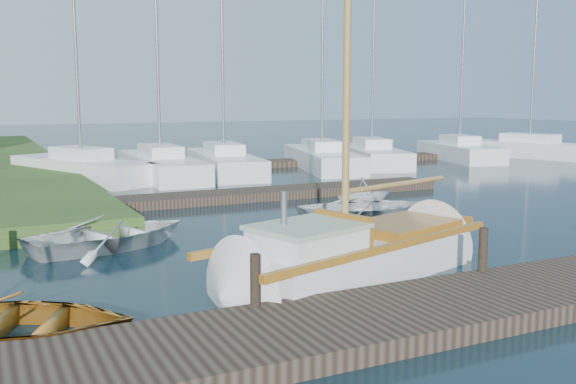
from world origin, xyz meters
name	(u,v)px	position (x,y,z in m)	size (l,w,h in m)	color
ground	(288,241)	(0.00, 0.00, 0.00)	(160.00, 160.00, 0.00)	black
near_dock	(454,306)	(0.00, -6.00, 0.15)	(18.00, 2.20, 0.30)	black
far_dock	(257,194)	(2.00, 6.50, 0.15)	(14.00, 1.60, 0.30)	black
pontoon	(325,161)	(10.00, 16.00, 0.15)	(30.00, 1.60, 0.30)	black
mooring_post_1	(255,280)	(-3.00, -5.00, 0.70)	(0.16, 0.16, 0.80)	black
mooring_post_2	(483,249)	(1.50, -5.00, 0.70)	(0.16, 0.16, 0.80)	black
sailboat	(357,258)	(-0.12, -3.31, 0.34)	(7.41, 3.96, 9.83)	white
dinghy	(8,317)	(-6.42, -4.11, 0.37)	(2.53, 3.54, 0.73)	#8F5413
tender_a	(111,230)	(-3.98, 1.23, 0.40)	(2.74, 3.84, 0.80)	white
tender_c	(367,205)	(3.26, 1.56, 0.40)	(2.79, 3.90, 0.81)	white
tender_d	(366,191)	(4.29, 3.20, 0.54)	(1.78, 2.07, 1.09)	white
marina_boat_0	(81,167)	(-2.68, 14.43, 0.58)	(5.18, 8.21, 11.69)	white
marina_boat_1	(161,164)	(0.68, 14.25, 0.57)	(2.51, 8.98, 11.39)	white
marina_boat_2	(224,161)	(3.66, 14.24, 0.58)	(3.45, 8.58, 11.94)	white
marina_boat_3	(322,157)	(8.83, 14.22, 0.56)	(4.51, 9.20, 10.64)	white
marina_boat_4	(372,154)	(11.91, 14.41, 0.56)	(4.47, 8.00, 9.95)	white
marina_boat_6	(459,150)	(17.82, 14.46, 0.57)	(3.94, 7.27, 10.29)	white
marina_boat_7	(529,148)	(22.68, 13.97, 0.58)	(5.02, 9.29, 12.20)	white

